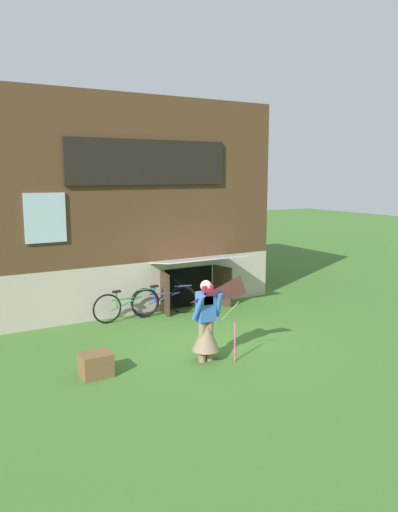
# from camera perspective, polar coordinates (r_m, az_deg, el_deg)

# --- Properties ---
(ground_plane) EXTENTS (60.00, 60.00, 0.00)m
(ground_plane) POSITION_cam_1_polar(r_m,az_deg,el_deg) (10.28, 1.69, -10.35)
(ground_plane) COLOR #3D6B28
(log_house) EXTENTS (7.28, 5.78, 5.35)m
(log_house) POSITION_cam_1_polar(r_m,az_deg,el_deg) (14.49, -9.57, 6.10)
(log_house) COLOR #ADA393
(log_house) RESTS_ON ground_plane
(person) EXTENTS (0.61, 0.52, 1.55)m
(person) POSITION_cam_1_polar(r_m,az_deg,el_deg) (9.35, 0.81, -8.18)
(person) COLOR #7F6B51
(person) RESTS_ON ground_plane
(kite) EXTENTS (0.96, 0.98, 1.58)m
(kite) POSITION_cam_1_polar(r_m,az_deg,el_deg) (8.93, 4.69, -4.92)
(kite) COLOR #E54C7F
(kite) RESTS_ON ground_plane
(bicycle_blue) EXTENTS (1.62, 0.49, 0.76)m
(bicycle_blue) POSITION_cam_1_polar(r_m,az_deg,el_deg) (12.46, -4.02, -5.05)
(bicycle_blue) COLOR black
(bicycle_blue) RESTS_ON ground_plane
(bicycle_green) EXTENTS (1.67, 0.08, 0.76)m
(bicycle_green) POSITION_cam_1_polar(r_m,az_deg,el_deg) (12.07, -8.31, -5.61)
(bicycle_green) COLOR black
(bicycle_green) RESTS_ON ground_plane
(wooden_crate) EXTENTS (0.52, 0.44, 0.41)m
(wooden_crate) POSITION_cam_1_polar(r_m,az_deg,el_deg) (9.02, -11.72, -12.06)
(wooden_crate) COLOR brown
(wooden_crate) RESTS_ON ground_plane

